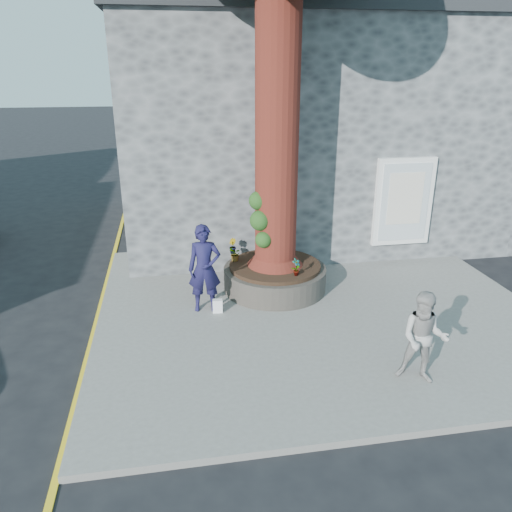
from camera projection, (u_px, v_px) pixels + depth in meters
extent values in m
plane|color=black|center=(255.00, 341.00, 9.45)|extent=(120.00, 120.00, 0.00)
cube|color=slate|center=(317.00, 308.00, 10.59)|extent=(9.00, 8.00, 0.12)
cube|color=yellow|center=(95.00, 329.00, 9.88)|extent=(0.10, 30.00, 0.01)
cube|color=#45474A|center=(295.00, 130.00, 15.40)|extent=(10.00, 8.00, 6.00)
cube|color=black|center=(298.00, 18.00, 14.27)|extent=(10.30, 8.30, 0.30)
cube|color=white|center=(403.00, 202.00, 12.42)|extent=(1.50, 0.12, 2.20)
cube|color=silver|center=(404.00, 202.00, 12.36)|extent=(1.25, 0.04, 1.95)
cube|color=silver|center=(405.00, 199.00, 12.31)|extent=(0.90, 0.02, 1.30)
cylinder|color=black|center=(275.00, 278.00, 11.28)|extent=(2.30, 2.30, 0.52)
cylinder|color=black|center=(275.00, 266.00, 11.17)|extent=(2.04, 2.04, 0.08)
cylinder|color=#4F1C13|center=(278.00, 88.00, 9.81)|extent=(0.90, 0.90, 7.50)
cone|color=#4F1C13|center=(275.00, 249.00, 11.03)|extent=(1.24, 1.24, 0.70)
sphere|color=#1D4216|center=(260.00, 220.00, 10.52)|extent=(0.44, 0.44, 0.44)
sphere|color=#1D4216|center=(264.00, 240.00, 10.58)|extent=(0.36, 0.36, 0.36)
sphere|color=#1D4216|center=(258.00, 201.00, 10.48)|extent=(0.40, 0.40, 0.40)
imported|color=#17153A|center=(205.00, 269.00, 10.09)|extent=(0.70, 0.49, 1.83)
imported|color=#A09D9A|center=(424.00, 338.00, 7.81)|extent=(0.93, 0.87, 1.53)
cube|color=white|center=(218.00, 306.00, 10.23)|extent=(0.21, 0.14, 0.28)
imported|color=gray|center=(296.00, 267.00, 10.48)|extent=(0.25, 0.22, 0.39)
imported|color=gray|center=(232.00, 246.00, 11.74)|extent=(0.24, 0.24, 0.36)
imported|color=gray|center=(265.00, 248.00, 11.70)|extent=(0.25, 0.25, 0.32)
imported|color=gray|center=(235.00, 254.00, 11.28)|extent=(0.31, 0.33, 0.33)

